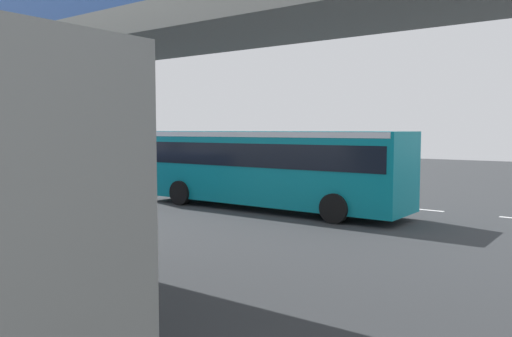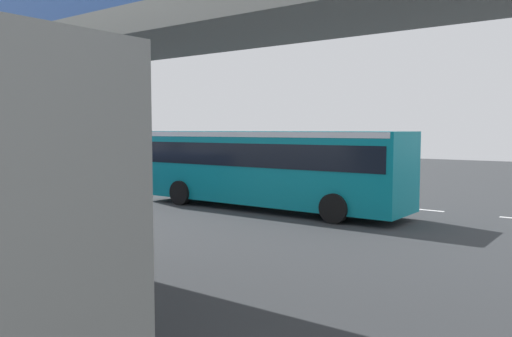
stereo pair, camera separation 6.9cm
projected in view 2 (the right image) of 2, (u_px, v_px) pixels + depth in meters
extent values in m
plane|color=#2D3033|center=(294.00, 210.00, 20.46)|extent=(80.00, 80.00, 0.00)
cube|color=#0C8493|center=(268.00, 167.00, 20.53)|extent=(11.50, 2.55, 2.86)
cube|color=black|center=(268.00, 154.00, 20.49)|extent=(11.04, 2.59, 0.90)
cube|color=white|center=(268.00, 134.00, 20.43)|extent=(11.27, 2.58, 0.20)
cube|color=black|center=(168.00, 154.00, 23.93)|extent=(0.04, 2.24, 1.20)
cylinder|color=black|center=(180.00, 193.00, 21.79)|extent=(1.04, 0.30, 1.04)
cylinder|color=black|center=(219.00, 187.00, 23.83)|extent=(1.04, 0.30, 1.04)
cylinder|color=black|center=(334.00, 208.00, 17.41)|extent=(1.04, 0.30, 1.04)
cylinder|color=black|center=(366.00, 200.00, 19.45)|extent=(1.04, 0.30, 1.04)
cube|color=#33478C|center=(53.00, 181.00, 20.67)|extent=(4.80, 1.95, 1.86)
cube|color=black|center=(53.00, 173.00, 20.64)|extent=(4.42, 1.98, 0.56)
cylinder|color=black|center=(10.00, 200.00, 20.89)|extent=(0.68, 0.22, 0.68)
cylinder|color=black|center=(54.00, 195.00, 22.45)|extent=(0.68, 0.22, 0.68)
cylinder|color=black|center=(54.00, 207.00, 19.01)|extent=(0.68, 0.22, 0.68)
cylinder|color=black|center=(98.00, 201.00, 20.57)|extent=(0.68, 0.22, 0.68)
torus|color=black|center=(37.00, 186.00, 25.83)|extent=(0.72, 0.06, 0.72)
torus|color=black|center=(48.00, 188.00, 25.21)|extent=(0.72, 0.06, 0.72)
cube|color=red|center=(42.00, 183.00, 25.51)|extent=(0.89, 0.04, 0.04)
cylinder|color=red|center=(44.00, 179.00, 25.38)|extent=(0.03, 0.03, 0.40)
cube|color=black|center=(44.00, 175.00, 25.37)|extent=(0.20, 0.08, 0.04)
cylinder|color=red|center=(38.00, 175.00, 25.72)|extent=(0.02, 0.44, 0.02)
torus|color=black|center=(62.00, 188.00, 24.79)|extent=(0.72, 0.06, 0.72)
torus|color=black|center=(74.00, 190.00, 24.17)|extent=(0.72, 0.06, 0.72)
cube|color=blue|center=(68.00, 185.00, 24.47)|extent=(0.89, 0.04, 0.04)
cylinder|color=blue|center=(70.00, 182.00, 24.34)|extent=(0.03, 0.03, 0.40)
cube|color=black|center=(70.00, 177.00, 24.32)|extent=(0.20, 0.08, 0.04)
cylinder|color=blue|center=(63.00, 177.00, 24.68)|extent=(0.02, 0.44, 0.02)
cube|color=silver|center=(419.00, 209.00, 20.58)|extent=(2.00, 0.20, 0.01)
cube|color=silver|center=(331.00, 201.00, 22.96)|extent=(2.00, 0.20, 0.01)
cube|color=silver|center=(259.00, 194.00, 25.34)|extent=(2.00, 0.20, 0.01)
cube|color=silver|center=(200.00, 189.00, 27.72)|extent=(2.00, 0.20, 0.01)
cube|color=gray|center=(68.00, 49.00, 12.06)|extent=(28.87, 2.60, 0.50)
cube|color=#3359A5|center=(110.00, 24.00, 13.00)|extent=(28.87, 0.08, 1.10)
cube|color=#3359A5|center=(15.00, 4.00, 11.00)|extent=(28.87, 0.08, 1.10)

